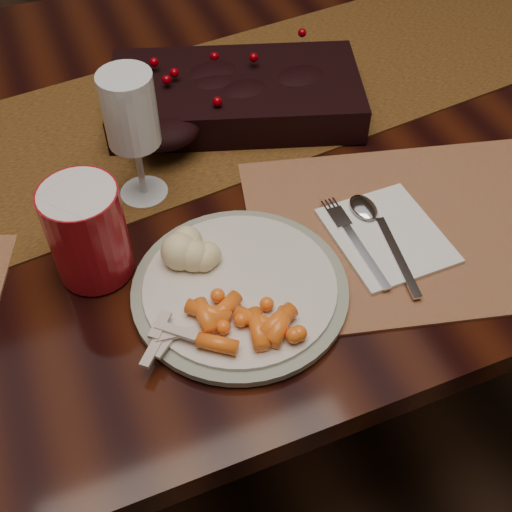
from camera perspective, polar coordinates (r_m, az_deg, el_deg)
name	(u,v)px	position (r m, az deg, el deg)	size (l,w,h in m)	color
floor	(201,393)	(1.55, -4.89, -12.02)	(5.00, 5.00, 0.00)	black
dining_table	(189,296)	(1.24, -6.01, -3.53)	(1.80, 1.00, 0.75)	black
table_runner	(129,134)	(0.99, -11.19, 10.59)	(1.71, 0.35, 0.00)	#543813
centerpiece	(235,90)	(1.00, -1.84, 14.54)	(0.37, 0.19, 0.07)	black
placemat_main	(411,227)	(0.85, 13.62, 2.51)	(0.41, 0.30, 0.00)	brown
dinner_plate	(240,288)	(0.75, -1.43, -2.90)	(0.25, 0.25, 0.01)	silver
baby_carrots	(247,316)	(0.71, -0.84, -5.35)	(0.11, 0.09, 0.02)	orange
mashed_potatoes	(192,245)	(0.76, -5.70, 1.01)	(0.08, 0.07, 0.04)	tan
turkey_shreds	(163,337)	(0.70, -8.24, -7.10)	(0.08, 0.07, 0.02)	tan
napkin	(387,235)	(0.83, 11.55, 1.81)	(0.13, 0.15, 0.01)	white
fork	(359,246)	(0.81, 9.12, 0.92)	(0.02, 0.14, 0.00)	#A1A4BA
spoon	(386,240)	(0.82, 11.52, 1.36)	(0.03, 0.17, 0.00)	white
red_cup	(87,232)	(0.76, -14.75, 2.04)	(0.09, 0.09, 0.12)	maroon
wine_glass	(135,139)	(0.83, -10.72, 10.15)	(0.07, 0.07, 0.19)	#B3C2CA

